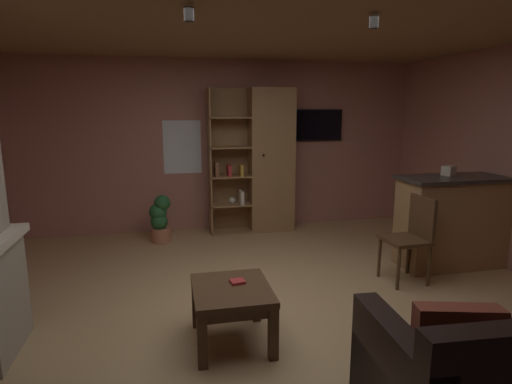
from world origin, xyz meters
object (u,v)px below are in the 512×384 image
kitchen_bar_counter (462,221)px  table_book_0 (237,282)px  tissue_box (449,171)px  bookshelf_cabinet (265,161)px  coffee_table (232,298)px  potted_floor_plant (160,219)px  wall_mounted_tv (315,125)px  dining_chair (412,233)px

kitchen_bar_counter → table_book_0: size_ratio=13.78×
tissue_box → table_book_0: tissue_box is taller
bookshelf_cabinet → kitchen_bar_counter: size_ratio=1.39×
kitchen_bar_counter → tissue_box: size_ratio=12.72×
coffee_table → potted_floor_plant: size_ratio=1.03×
potted_floor_plant → wall_mounted_tv: size_ratio=0.76×
bookshelf_cabinet → wall_mounted_tv: 1.02m
bookshelf_cabinet → wall_mounted_tv: (0.85, 0.21, 0.52)m
bookshelf_cabinet → kitchen_bar_counter: bookshelf_cabinet is taller
kitchen_bar_counter → dining_chair: (-0.85, -0.32, -0.00)m
bookshelf_cabinet → potted_floor_plant: 1.74m
bookshelf_cabinet → tissue_box: bearing=-46.1°
tissue_box → coffee_table: size_ratio=0.18×
dining_chair → wall_mounted_tv: bearing=95.2°
kitchen_bar_counter → coffee_table: 3.11m
kitchen_bar_counter → potted_floor_plant: (-3.48, 1.63, -0.21)m
dining_chair → potted_floor_plant: dining_chair is taller
tissue_box → coffee_table: 3.08m
bookshelf_cabinet → potted_floor_plant: bookshelf_cabinet is taller
dining_chair → wall_mounted_tv: 2.67m
coffee_table → wall_mounted_tv: (1.83, 3.25, 1.20)m
tissue_box → coffee_table: (-2.73, -1.22, -0.74)m
kitchen_bar_counter → table_book_0: (-2.84, -1.05, -0.06)m
tissue_box → dining_chair: 0.99m
kitchen_bar_counter → table_book_0: kitchen_bar_counter is taller
coffee_table → table_book_0: size_ratio=6.11×
potted_floor_plant → dining_chair: bearing=-36.6°
kitchen_bar_counter → dining_chair: 0.91m
bookshelf_cabinet → table_book_0: bookshelf_cabinet is taller
dining_chair → tissue_box: bearing=31.5°
bookshelf_cabinet → table_book_0: size_ratio=19.12×
bookshelf_cabinet → kitchen_bar_counter: (1.91, -1.91, -0.51)m
table_book_0 → kitchen_bar_counter: bearing=20.3°
tissue_box → wall_mounted_tv: wall_mounted_tv is taller
coffee_table → table_book_0: bearing=51.4°
coffee_table → table_book_0: table_book_0 is taller
potted_floor_plant → bookshelf_cabinet: bearing=10.3°
dining_chair → table_book_0: bearing=-159.9°
wall_mounted_tv → table_book_0: bearing=-119.1°
bookshelf_cabinet → coffee_table: (-0.98, -3.04, -0.68)m
potted_floor_plant → tissue_box: bearing=-24.9°
dining_chair → potted_floor_plant: 3.28m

